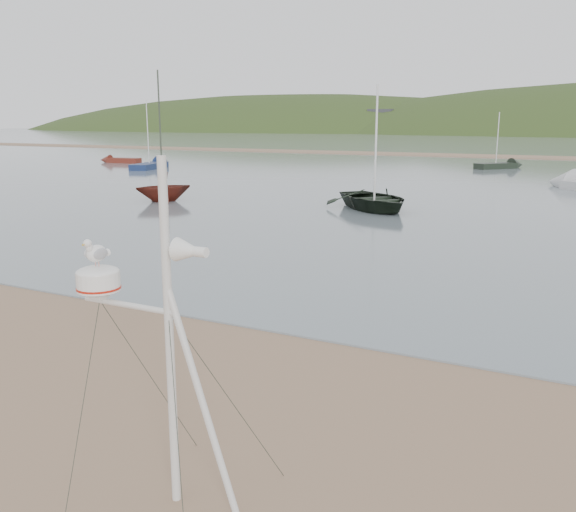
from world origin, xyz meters
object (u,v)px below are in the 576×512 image
at_px(sailboat_blue_near, 157,164).
at_px(boat_dark, 376,157).
at_px(mast_rig, 166,408).
at_px(sailboat_dark_mid, 506,165).
at_px(dinghy_red_far, 116,160).
at_px(boat_red, 163,173).

bearing_deg(sailboat_blue_near, boat_dark, -32.26).
height_order(mast_rig, sailboat_dark_mid, sailboat_dark_mid).
relative_size(dinghy_red_far, sailboat_dark_mid, 0.88).
distance_m(boat_red, sailboat_dark_mid, 34.81).
bearing_deg(boat_dark, boat_red, 142.66).
bearing_deg(boat_red, boat_dark, 44.65).
bearing_deg(mast_rig, sailboat_dark_mid, 94.01).
relative_size(boat_red, dinghy_red_far, 0.63).
xyz_separation_m(boat_red, sailboat_blue_near, (-15.73, 18.85, -1.20)).
xyz_separation_m(boat_dark, sailboat_blue_near, (-26.73, 16.87, -2.22)).
bearing_deg(dinghy_red_far, sailboat_dark_mid, 16.05).
height_order(mast_rig, dinghy_red_far, mast_rig).
relative_size(boat_dark, boat_red, 1.70).
distance_m(boat_red, sailboat_blue_near, 24.58).
bearing_deg(sailboat_dark_mid, dinghy_red_far, -163.95).
height_order(mast_rig, boat_red, mast_rig).
bearing_deg(sailboat_blue_near, sailboat_dark_mid, 25.34).
relative_size(sailboat_blue_near, sailboat_dark_mid, 1.27).
bearing_deg(mast_rig, boat_red, 128.54).
bearing_deg(boat_red, mast_rig, -16.98).
height_order(boat_red, sailboat_blue_near, sailboat_blue_near).
xyz_separation_m(dinghy_red_far, sailboat_dark_mid, (36.29, 10.44, 0.01)).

